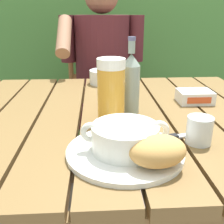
% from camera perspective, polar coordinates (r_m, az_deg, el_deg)
% --- Properties ---
extents(dining_table, '(1.24, 0.97, 0.74)m').
position_cam_1_polar(dining_table, '(0.95, -2.19, -5.06)').
color(dining_table, brown).
rests_on(dining_table, ground_plane).
extents(hedge_backdrop, '(3.87, 0.77, 1.90)m').
position_cam_1_polar(hedge_backdrop, '(2.43, -2.26, 13.74)').
color(hedge_backdrop, '#467C39').
rests_on(hedge_backdrop, ground_plane).
extents(chair_near_diner, '(0.47, 0.44, 0.94)m').
position_cam_1_polar(chair_near_diner, '(1.87, -2.08, 2.14)').
color(chair_near_diner, brown).
rests_on(chair_near_diner, ground_plane).
extents(person_eating, '(0.48, 0.47, 1.25)m').
position_cam_1_polar(person_eating, '(1.61, -2.12, 8.89)').
color(person_eating, '#501F25').
rests_on(person_eating, ground_plane).
extents(serving_plate, '(0.28, 0.28, 0.01)m').
position_cam_1_polar(serving_plate, '(0.65, 2.74, -8.37)').
color(serving_plate, white).
rests_on(serving_plate, dining_table).
extents(soup_bowl, '(0.21, 0.16, 0.07)m').
position_cam_1_polar(soup_bowl, '(0.63, 2.80, -5.28)').
color(soup_bowl, white).
rests_on(soup_bowl, serving_plate).
extents(bread_roll, '(0.14, 0.12, 0.07)m').
position_cam_1_polar(bread_roll, '(0.58, 9.68, -8.15)').
color(bread_roll, tan).
rests_on(bread_roll, serving_plate).
extents(beer_glass, '(0.08, 0.08, 0.19)m').
position_cam_1_polar(beer_glass, '(0.81, -0.19, 4.60)').
color(beer_glass, gold).
rests_on(beer_glass, dining_table).
extents(beer_bottle, '(0.06, 0.06, 0.25)m').
position_cam_1_polar(beer_bottle, '(0.88, 4.01, 6.24)').
color(beer_bottle, gray).
rests_on(beer_bottle, dining_table).
extents(water_glass_small, '(0.07, 0.07, 0.07)m').
position_cam_1_polar(water_glass_small, '(0.72, 18.07, -3.69)').
color(water_glass_small, silver).
rests_on(water_glass_small, dining_table).
extents(butter_tub, '(0.12, 0.10, 0.05)m').
position_cam_1_polar(butter_tub, '(1.05, 17.18, 3.16)').
color(butter_tub, white).
rests_on(butter_tub, dining_table).
extents(table_knife, '(0.15, 0.06, 0.01)m').
position_cam_1_polar(table_knife, '(0.75, 13.48, -5.08)').
color(table_knife, silver).
rests_on(table_knife, dining_table).
extents(diner_bowl, '(0.14, 0.14, 0.06)m').
position_cam_1_polar(diner_bowl, '(1.27, -1.62, 7.49)').
color(diner_bowl, white).
rests_on(diner_bowl, dining_table).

